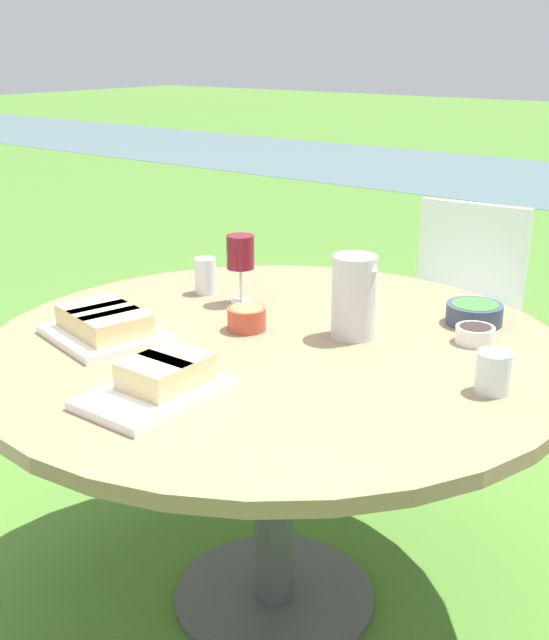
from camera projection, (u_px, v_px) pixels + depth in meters
ground_plane at (274, 598)px, 2.26m from camera, size 40.00×40.00×0.00m
dining_table at (274, 379)px, 2.04m from camera, size 1.47×1.47×0.77m
chair_near_right at (458, 300)px, 3.14m from camera, size 0.47×0.45×0.89m
water_pitcher at (354, 296)px, 2.01m from camera, size 0.12×0.11×0.21m
wine_glass at (240, 254)px, 2.26m from camera, size 0.08×0.08×0.20m
platter_bread_main at (104, 325)px, 2.02m from camera, size 0.34×0.31×0.08m
platter_charcuterie at (162, 381)px, 1.69m from camera, size 0.21×0.31×0.08m
bowl_fries at (247, 317)px, 2.08m from camera, size 0.10×0.10×0.06m
bowl_salad at (474, 313)px, 2.13m from camera, size 0.15×0.15×0.06m
bowl_olives at (475, 334)px, 2.00m from camera, size 0.10×0.10×0.04m
cup_water_near at (205, 276)px, 2.38m from camera, size 0.07×0.07×0.11m
cup_water_far at (493, 372)px, 1.71m from camera, size 0.08×0.08×0.09m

